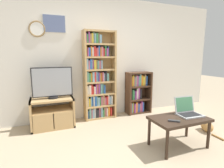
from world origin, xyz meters
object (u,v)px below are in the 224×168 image
laptop (187,110)px  remote_near_laptop (174,121)px  bookshelf_tall (98,78)px  television (52,83)px  tv_stand (53,112)px  coffee_table (179,121)px  bookshelf_short (137,93)px  cat (207,126)px

laptop → remote_near_laptop: laptop is taller
bookshelf_tall → television: bearing=-170.6°
tv_stand → laptop: (1.92, -1.42, 0.24)m
coffee_table → bookshelf_short: bearing=82.6°
tv_stand → bookshelf_tall: 1.14m
television → bookshelf_tall: size_ratio=0.39×
laptop → tv_stand: bearing=147.3°
cat → bookshelf_tall: bearing=162.2°
remote_near_laptop → cat: (1.06, 0.33, -0.37)m
tv_stand → television: size_ratio=1.08×
tv_stand → laptop: bearing=-36.5°
bookshelf_short → laptop: (0.00, -1.56, 0.04)m
television → bookshelf_short: (1.90, 0.15, -0.38)m
tv_stand → bookshelf_short: size_ratio=0.80×
tv_stand → cat: 2.88m
coffee_table → remote_near_laptop: bearing=-152.7°
television → cat: size_ratio=1.30×
bookshelf_tall → cat: (1.63, -1.39, -0.78)m
bookshelf_tall → remote_near_laptop: bookshelf_tall is taller
bookshelf_short → cat: 1.59m
tv_stand → coffee_table: size_ratio=0.93×
bookshelf_short → cat: bookshelf_short is taller
tv_stand → bookshelf_tall: size_ratio=0.42×
laptop → television: bearing=147.1°
television → coffee_table: 2.29m
bookshelf_tall → laptop: (0.96, -1.57, -0.36)m
bookshelf_tall → cat: size_ratio=3.36×
bookshelf_tall → laptop: bearing=-58.6°
tv_stand → remote_near_laptop: 2.20m
bookshelf_tall → coffee_table: bookshelf_tall is taller
laptop → cat: 0.81m
coffee_table → remote_near_laptop: (-0.18, -0.09, 0.07)m
television → cat: (2.57, -1.24, -0.76)m
television → bookshelf_short: 1.94m
coffee_table → laptop: laptop is taller
laptop → coffee_table: bearing=-160.6°
bookshelf_tall → laptop: size_ratio=5.00×
coffee_table → bookshelf_tall: bearing=114.7°
tv_stand → coffee_table: tv_stand is taller
remote_near_laptop → bookshelf_tall: bearing=-122.9°
tv_stand → cat: size_ratio=1.40×
coffee_table → laptop: bearing=15.6°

